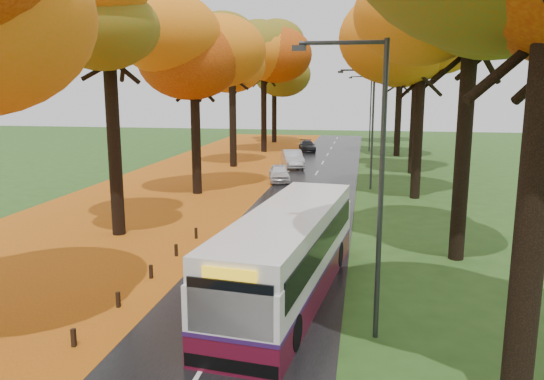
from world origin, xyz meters
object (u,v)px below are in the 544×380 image
(streetlamp_near, at_px, (372,168))
(car_silver, at_px, (292,159))
(bus, at_px, (288,251))
(streetlamp_mid, at_px, (369,119))
(car_white, at_px, (279,173))
(car_dark, at_px, (307,146))
(streetlamp_far, at_px, (368,107))

(streetlamp_near, height_order, car_silver, streetlamp_near)
(streetlamp_near, height_order, bus, streetlamp_near)
(streetlamp_near, relative_size, streetlamp_mid, 1.00)
(car_white, bearing_deg, streetlamp_near, -87.23)
(streetlamp_mid, distance_m, car_white, 7.69)
(car_dark, bearing_deg, streetlamp_mid, -84.77)
(streetlamp_near, bearing_deg, bus, 135.25)
(car_white, bearing_deg, bus, -92.07)
(streetlamp_near, bearing_deg, streetlamp_mid, 90.00)
(car_white, distance_m, car_silver, 6.99)
(streetlamp_far, xyz_separation_m, bus, (-2.55, -41.47, -3.19))
(car_white, relative_size, car_silver, 0.82)
(car_white, distance_m, car_dark, 18.72)
(streetlamp_far, distance_m, car_silver, 15.21)
(streetlamp_far, bearing_deg, bus, -93.52)
(streetlamp_mid, relative_size, car_white, 2.21)
(bus, height_order, car_white, bus)
(car_white, relative_size, car_dark, 0.93)
(streetlamp_near, xyz_separation_m, car_dark, (-6.30, 42.45, -4.11))
(car_dark, bearing_deg, car_white, -101.89)
(streetlamp_near, xyz_separation_m, streetlamp_mid, (0.00, 22.00, 0.00))
(streetlamp_near, distance_m, streetlamp_far, 44.00)
(car_silver, height_order, car_dark, car_silver)
(car_white, bearing_deg, streetlamp_mid, -27.47)
(car_dark, bearing_deg, streetlamp_far, 1.96)
(bus, relative_size, car_silver, 2.47)
(car_white, height_order, car_silver, car_silver)
(bus, bearing_deg, streetlamp_far, 93.13)
(streetlamp_near, bearing_deg, streetlamp_far, 90.00)
(streetlamp_mid, height_order, car_silver, streetlamp_mid)
(car_dark, bearing_deg, bus, -96.53)
(car_silver, relative_size, car_dark, 1.14)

